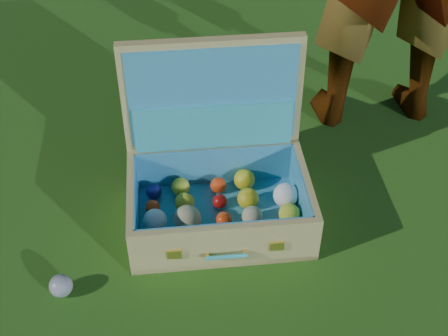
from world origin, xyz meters
The scene contains 3 objects.
ground centered at (0.00, 0.00, 0.00)m, with size 60.00×60.00×0.00m, color #215114.
stray_ball centered at (-0.38, -0.14, 0.03)m, with size 0.06×0.06×0.06m, color teal.
suitcase centered at (-0.03, 0.26, 0.14)m, with size 0.61×0.53×0.50m.
Camera 1 is at (0.24, -1.06, 1.36)m, focal length 50.00 mm.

